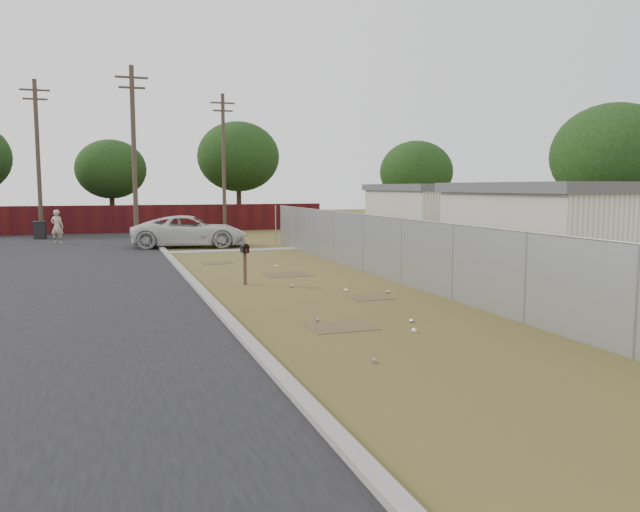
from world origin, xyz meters
name	(u,v)px	position (x,y,z in m)	size (l,w,h in m)	color
ground	(306,289)	(0.00, 0.00, 0.00)	(120.00, 120.00, 0.00)	brown
street	(72,265)	(-6.76, 8.05, 0.02)	(15.10, 60.00, 0.12)	black
chainlink_fence	(388,254)	(3.12, 1.03, 0.80)	(0.10, 27.06, 2.02)	gray
privacy_fence	(97,219)	(-6.00, 25.00, 0.90)	(30.00, 0.12, 1.80)	#3F0D0E
utility_poles	(136,157)	(-3.67, 20.67, 4.69)	(12.60, 8.24, 9.00)	#493C31
houses	(519,223)	(9.70, 3.13, 1.56)	(9.30, 17.24, 3.10)	white
horizon_trees	(207,161)	(0.84, 23.56, 4.63)	(33.32, 31.94, 7.78)	#322216
mailbox	(245,252)	(-1.52, 1.32, 1.01)	(0.20, 0.55, 1.27)	brown
pickup_truck	(190,231)	(-1.54, 14.02, 0.78)	(2.59, 5.61, 1.56)	silver
pedestrian	(57,227)	(-7.87, 17.76, 0.90)	(0.66, 0.43, 1.80)	tan
trash_bin	(40,230)	(-9.04, 21.48, 0.53)	(0.71, 0.78, 1.03)	black
scattered_litter	(344,302)	(0.24, -2.52, 0.04)	(3.32, 12.92, 0.07)	white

